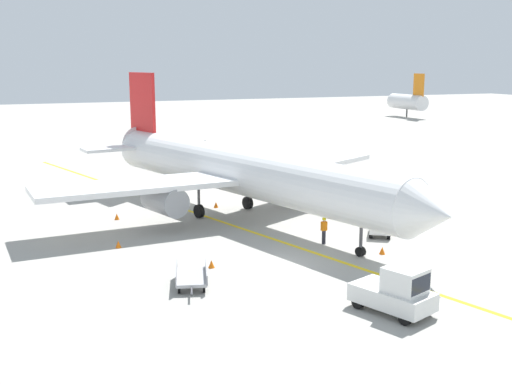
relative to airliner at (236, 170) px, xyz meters
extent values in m
plane|color=#9E9B93|center=(-1.80, -11.23, -3.42)|extent=(300.00, 300.00, 0.00)
cube|color=yellow|center=(0.15, -6.23, -3.41)|extent=(22.88, 76.83, 0.01)
cylinder|color=white|center=(0.15, -0.52, 0.03)|extent=(11.64, 29.71, 3.30)
cone|color=white|center=(4.73, -16.06, 0.03)|extent=(3.78, 3.22, 3.23)
cone|color=white|center=(-4.48, 15.21, 0.43)|extent=(3.80, 3.57, 3.14)
cube|color=white|center=(6.92, 3.03, -0.37)|extent=(13.53, 10.05, 0.36)
cylinder|color=gray|center=(5.62, 1.61, -1.37)|extent=(2.73, 3.61, 1.90)
cube|color=white|center=(-7.45, -1.20, -0.37)|extent=(13.30, 5.39, 0.36)
cylinder|color=gray|center=(-5.60, -1.70, -1.37)|extent=(2.73, 3.61, 1.90)
cube|color=red|center=(-3.80, 12.91, 4.08)|extent=(1.40, 3.92, 5.20)
cube|color=white|center=(-0.81, 13.37, 0.43)|extent=(5.64, 4.15, 0.24)
cube|color=white|center=(-6.56, 11.68, 0.43)|extent=(5.47, 2.94, 0.24)
cylinder|color=#4C4C51|center=(3.40, -11.55, -1.86)|extent=(0.20, 0.20, 3.12)
cylinder|color=black|center=(3.40, -11.55, -3.14)|extent=(0.49, 0.64, 0.56)
cylinder|color=#4C4C51|center=(1.70, 2.02, -1.86)|extent=(0.20, 0.20, 3.12)
cylinder|color=black|center=(1.70, 2.02, -2.94)|extent=(0.61, 1.02, 0.96)
cylinder|color=#4C4C51|center=(-2.52, 0.77, -1.86)|extent=(0.20, 0.20, 3.12)
cylinder|color=black|center=(-2.52, 0.77, -2.94)|extent=(0.61, 1.02, 0.96)
cube|color=black|center=(4.16, -14.14, 0.38)|extent=(2.97, 1.75, 0.60)
cube|color=silver|center=(0.37, -19.23, -2.72)|extent=(3.06, 4.04, 0.80)
cube|color=silver|center=(0.59, -19.82, -1.77)|extent=(2.00, 2.05, 1.10)
cube|color=black|center=(0.87, -20.55, -1.77)|extent=(1.36, 0.58, 0.77)
cylinder|color=black|center=(1.57, -20.12, -3.12)|extent=(0.42, 0.64, 0.60)
cylinder|color=black|center=(0.06, -20.70, -3.12)|extent=(0.42, 0.64, 0.60)
cylinder|color=black|center=(0.68, -17.77, -3.12)|extent=(0.42, 0.64, 0.60)
cylinder|color=black|center=(-0.83, -18.34, -3.12)|extent=(0.42, 0.64, 0.60)
cube|color=silver|center=(6.96, -8.07, -2.77)|extent=(2.41, 2.72, 0.70)
cube|color=silver|center=(7.19, -7.72, -1.87)|extent=(1.46, 1.48, 1.10)
cube|color=black|center=(7.48, -7.29, -1.87)|extent=(0.86, 0.61, 0.77)
cylinder|color=black|center=(6.96, -7.07, -3.12)|extent=(0.52, 0.62, 0.60)
cylinder|color=black|center=(7.88, -7.68, -3.12)|extent=(0.52, 0.62, 0.60)
cylinder|color=black|center=(6.03, -8.47, -3.12)|extent=(0.52, 0.62, 0.60)
cylinder|color=black|center=(6.95, -9.08, -3.12)|extent=(0.52, 0.62, 0.60)
cube|color=silver|center=(8.86, -2.55, -2.82)|extent=(1.67, 3.86, 0.60)
cylinder|color=black|center=(9.55, -3.85, -3.12)|extent=(0.25, 0.61, 0.60)
cylinder|color=black|center=(8.28, -3.91, -3.12)|extent=(0.25, 0.61, 0.60)
cylinder|color=black|center=(9.43, -1.20, -3.12)|extent=(0.25, 0.61, 0.60)
cylinder|color=black|center=(8.16, -1.25, -3.12)|extent=(0.25, 0.61, 0.60)
cube|color=black|center=(8.88, -3.15, -1.87)|extent=(1.13, 5.03, 1.76)
cube|color=yellow|center=(9.33, -3.13, -1.75)|extent=(0.31, 5.02, 1.84)
cube|color=yellow|center=(8.43, -3.17, -1.75)|extent=(0.31, 5.02, 1.84)
cube|color=#A5A5A8|center=(-6.98, -12.60, -2.98)|extent=(2.22, 3.11, 0.16)
cube|color=#4C4C51|center=(-7.49, -14.38, -3.00)|extent=(0.33, 0.89, 0.08)
cylinder|color=#4C4C51|center=(-7.62, -14.81, -3.00)|extent=(0.12, 0.12, 0.05)
cube|color=gray|center=(-6.26, -12.81, -2.73)|extent=(0.83, 2.71, 0.50)
cube|color=gray|center=(-7.70, -12.40, -2.73)|extent=(0.83, 2.71, 0.50)
cylinder|color=black|center=(-6.69, -13.78, -3.24)|extent=(0.21, 0.38, 0.36)
cylinder|color=black|center=(-7.85, -13.45, -3.24)|extent=(0.21, 0.38, 0.36)
cylinder|color=black|center=(-6.11, -11.76, -3.24)|extent=(0.21, 0.38, 0.36)
cylinder|color=black|center=(-7.27, -11.43, -3.24)|extent=(0.21, 0.38, 0.36)
cylinder|color=#26262D|center=(2.64, -8.50, -2.99)|extent=(0.24, 0.24, 0.85)
cube|color=orange|center=(2.64, -8.50, -2.29)|extent=(0.36, 0.22, 0.56)
sphere|color=beige|center=(2.64, -8.50, -1.90)|extent=(0.20, 0.20, 0.20)
sphere|color=yellow|center=(2.64, -8.50, -1.84)|extent=(0.24, 0.24, 0.24)
cone|color=orange|center=(4.80, -11.66, -3.20)|extent=(0.36, 0.36, 0.44)
cone|color=orange|center=(-8.10, 2.44, -3.20)|extent=(0.36, 0.36, 0.44)
cone|color=orange|center=(-9.23, -4.63, -3.20)|extent=(0.36, 0.36, 0.44)
cone|color=orange|center=(-0.37, 3.42, -3.20)|extent=(0.36, 0.36, 0.44)
cone|color=orange|center=(-5.20, -10.33, -3.20)|extent=(0.36, 0.36, 0.44)
cylinder|color=silver|center=(61.26, 66.33, -0.32)|extent=(3.00, 10.00, 3.00)
cylinder|color=#3F3F3F|center=(61.26, 66.33, -2.62)|extent=(0.30, 0.30, 1.60)
cube|color=orange|center=(61.26, 62.83, 3.18)|extent=(0.24, 3.20, 4.40)
camera|label=1|loc=(-15.23, -41.72, 7.54)|focal=44.44mm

